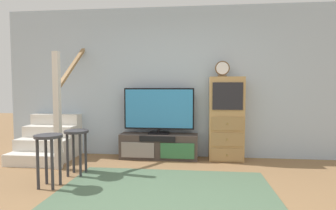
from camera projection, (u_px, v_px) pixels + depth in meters
back_wall at (177, 82)px, 4.99m from camera, size 6.40×0.12×2.70m
area_rug at (165, 193)px, 3.23m from camera, size 2.60×1.80×0.01m
media_console at (159, 146)px, 4.83m from camera, size 1.37×0.38×0.44m
television at (159, 110)px, 4.82m from camera, size 1.24×0.22×0.81m
side_cabinet at (226, 119)px, 4.69m from camera, size 0.58×0.38×1.44m
desk_clock at (222, 69)px, 4.63m from camera, size 0.24×0.08×0.27m
staircase at (55, 136)px, 5.04m from camera, size 1.00×1.36×2.20m
bar_stool_near at (49, 148)px, 3.42m from camera, size 0.34×0.34×0.67m
bar_stool_far at (77, 141)px, 3.90m from camera, size 0.34×0.34×0.65m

